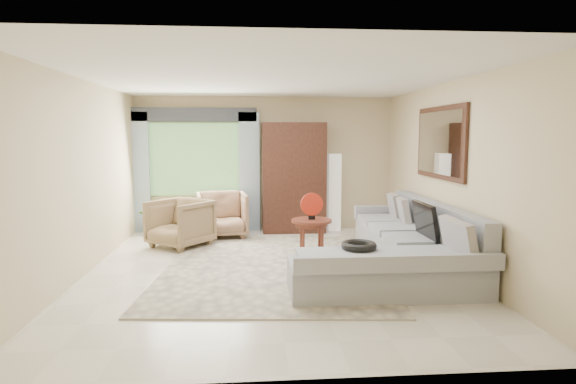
{
  "coord_description": "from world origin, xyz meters",
  "views": [
    {
      "loc": [
        -0.3,
        -6.46,
        1.85
      ],
      "look_at": [
        0.25,
        0.35,
        1.05
      ],
      "focal_mm": 30.0,
      "sensor_mm": 36.0,
      "label": 1
    }
  ],
  "objects": [
    {
      "name": "armchair_left",
      "position": [
        -1.46,
        1.56,
        0.4
      ],
      "size": [
        1.21,
        1.22,
        0.8
      ],
      "primitive_type": "imported",
      "rotation": [
        0.0,
        0.0,
        -0.66
      ],
      "color": "#896B4A",
      "rests_on": "ground"
    },
    {
      "name": "tv_screen",
      "position": [
        2.05,
        -0.27,
        0.72
      ],
      "size": [
        0.14,
        0.74,
        0.48
      ],
      "primitive_type": "cube",
      "rotation": [
        0.0,
        -0.17,
        0.0
      ],
      "color": "black",
      "rests_on": "sectional_sofa"
    },
    {
      "name": "coffee_table",
      "position": [
        0.62,
        0.59,
        0.32
      ],
      "size": [
        0.6,
        0.6,
        0.6
      ],
      "rotation": [
        0.0,
        0.0,
        -0.25
      ],
      "color": "#512215",
      "rests_on": "ground"
    },
    {
      "name": "valance",
      "position": [
        -1.35,
        2.9,
        2.25
      ],
      "size": [
        2.4,
        0.12,
        0.26
      ],
      "primitive_type": "cube",
      "color": "#1E232D",
      "rests_on": "wall_back"
    },
    {
      "name": "floor_lamp",
      "position": [
        1.35,
        2.78,
        0.75
      ],
      "size": [
        0.24,
        0.24,
        1.5
      ],
      "primitive_type": "cube",
      "color": "silver",
      "rests_on": "ground"
    },
    {
      "name": "garden_hose",
      "position": [
        1.0,
        -0.91,
        0.55
      ],
      "size": [
        0.43,
        0.43,
        0.09
      ],
      "primitive_type": "torus",
      "color": "black",
      "rests_on": "sectional_sofa"
    },
    {
      "name": "area_rug",
      "position": [
        0.04,
        0.19,
        0.01
      ],
      "size": [
        3.34,
        4.25,
        0.02
      ],
      "primitive_type": "cube",
      "rotation": [
        0.0,
        0.0,
        -0.09
      ],
      "color": "beige",
      "rests_on": "ground"
    },
    {
      "name": "ground",
      "position": [
        0.0,
        0.0,
        0.0
      ],
      "size": [
        6.0,
        6.0,
        0.0
      ],
      "primitive_type": "plane",
      "color": "silver",
      "rests_on": "ground"
    },
    {
      "name": "curtain_right",
      "position": [
        -0.3,
        2.88,
        1.15
      ],
      "size": [
        0.4,
        0.08,
        2.3
      ],
      "primitive_type": "cube",
      "color": "#9EB7CC",
      "rests_on": "ground"
    },
    {
      "name": "armoire",
      "position": [
        0.55,
        2.72,
        1.05
      ],
      "size": [
        1.2,
        0.55,
        2.1
      ],
      "primitive_type": "cube",
      "color": "black",
      "rests_on": "ground"
    },
    {
      "name": "armchair_right",
      "position": [
        -0.81,
        2.3,
        0.41
      ],
      "size": [
        0.99,
        1.02,
        0.83
      ],
      "primitive_type": "imported",
      "rotation": [
        0.0,
        0.0,
        0.13
      ],
      "color": "#946F50",
      "rests_on": "ground"
    },
    {
      "name": "potted_plant",
      "position": [
        -2.09,
        2.67,
        0.29
      ],
      "size": [
        0.59,
        0.53,
        0.58
      ],
      "primitive_type": "imported",
      "rotation": [
        0.0,
        0.0,
        -0.16
      ],
      "color": "#999999",
      "rests_on": "ground"
    },
    {
      "name": "wall_mirror",
      "position": [
        2.46,
        0.35,
        1.75
      ],
      "size": [
        0.05,
        1.7,
        1.05
      ],
      "color": "black",
      "rests_on": "wall_right"
    },
    {
      "name": "curtain_left",
      "position": [
        -2.4,
        2.88,
        1.15
      ],
      "size": [
        0.4,
        0.08,
        2.3
      ],
      "primitive_type": "cube",
      "color": "#9EB7CC",
      "rests_on": "ground"
    },
    {
      "name": "window",
      "position": [
        -1.35,
        2.97,
        1.4
      ],
      "size": [
        1.8,
        0.04,
        1.4
      ],
      "primitive_type": "cube",
      "color": "#669E59",
      "rests_on": "wall_back"
    },
    {
      "name": "sectional_sofa",
      "position": [
        1.78,
        -0.18,
        0.28
      ],
      "size": [
        2.3,
        3.46,
        0.9
      ],
      "color": "#999BA1",
      "rests_on": "ground"
    },
    {
      "name": "red_disc",
      "position": [
        0.62,
        0.59,
        0.83
      ],
      "size": [
        0.34,
        0.05,
        0.34
      ],
      "primitive_type": "cylinder",
      "rotation": [
        1.57,
        0.0,
        0.07
      ],
      "color": "#B12311",
      "rests_on": "coffee_table"
    }
  ]
}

